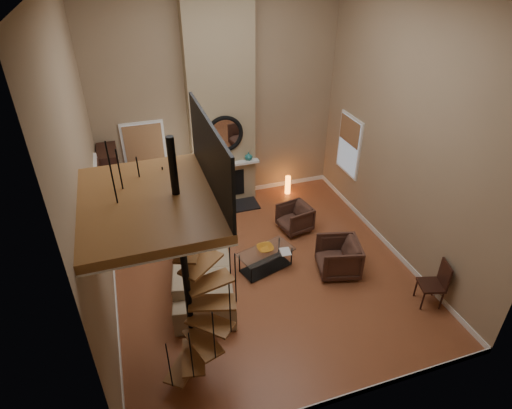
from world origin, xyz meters
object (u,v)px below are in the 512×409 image
object	(u,v)px
sofa	(203,265)
armchair_far	(342,257)
accent_lamp	(288,185)
side_chair	(436,282)
floor_lamp	(184,171)
hutch	(114,189)
armchair_near	(297,217)
coffee_table	(266,258)

from	to	relation	value
sofa	armchair_far	size ratio (longest dim) A/B	3.37
sofa	armchair_far	bearing A→B (deg)	-91.05
sofa	accent_lamp	xyz separation A→B (m)	(2.96, 2.74, -0.15)
sofa	side_chair	size ratio (longest dim) A/B	3.01
armchair_far	floor_lamp	distance (m)	4.05
floor_lamp	accent_lamp	distance (m)	3.12
armchair_far	side_chair	world-z (taller)	side_chair
hutch	armchair_near	xyz separation A→B (m)	(4.02, -1.63, -0.60)
hutch	sofa	xyz separation A→B (m)	(1.50, -2.70, -0.55)
coffee_table	floor_lamp	distance (m)	2.81
coffee_table	floor_lamp	xyz separation A→B (m)	(-1.22, 2.26, 1.13)
accent_lamp	side_chair	size ratio (longest dim) A/B	0.55
armchair_near	side_chair	world-z (taller)	side_chair
hutch	side_chair	distance (m)	7.28
sofa	side_chair	xyz separation A→B (m)	(4.05, -1.99, 0.13)
accent_lamp	side_chair	world-z (taller)	side_chair
armchair_far	coffee_table	xyz separation A→B (m)	(-1.48, 0.56, -0.07)
armchair_far	accent_lamp	world-z (taller)	armchair_far
hutch	armchair_near	size ratio (longest dim) A/B	2.89
floor_lamp	accent_lamp	world-z (taller)	floor_lamp
floor_lamp	accent_lamp	size ratio (longest dim) A/B	3.36
sofa	armchair_near	size ratio (longest dim) A/B	4.02
armchair_near	coffee_table	world-z (taller)	armchair_near
coffee_table	side_chair	distance (m)	3.34
side_chair	sofa	bearing A→B (deg)	153.80
sofa	accent_lamp	distance (m)	4.04
armchair_near	side_chair	distance (m)	3.43
side_chair	coffee_table	bearing A→B (deg)	144.30
accent_lamp	side_chair	distance (m)	4.87
accent_lamp	side_chair	xyz separation A→B (m)	(1.09, -4.73, 0.28)
coffee_table	floor_lamp	world-z (taller)	floor_lamp
armchair_near	floor_lamp	size ratio (longest dim) A/B	0.40
coffee_table	accent_lamp	size ratio (longest dim) A/B	2.43
side_chair	accent_lamp	bearing A→B (deg)	102.97
coffee_table	side_chair	xyz separation A→B (m)	(2.71, -1.95, 0.24)
hutch	coffee_table	bearing A→B (deg)	-44.00
armchair_far	side_chair	size ratio (longest dim) A/B	0.89
armchair_near	accent_lamp	size ratio (longest dim) A/B	1.36
sofa	armchair_near	world-z (taller)	sofa
armchair_near	coffee_table	size ratio (longest dim) A/B	0.56
hutch	floor_lamp	world-z (taller)	hutch
armchair_near	sofa	bearing A→B (deg)	-77.28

